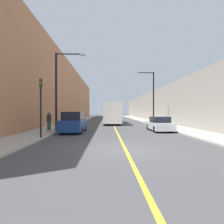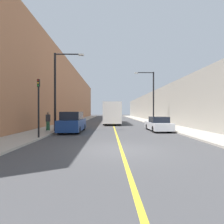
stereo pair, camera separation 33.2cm
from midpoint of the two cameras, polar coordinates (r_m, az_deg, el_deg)
name	(u,v)px [view 1 (the left image)]	position (r m, az deg, el deg)	size (l,w,h in m)	color
ground_plane	(126,150)	(9.24, 3.40, -12.19)	(200.00, 200.00, 0.00)	#474749
sidewalk_left	(80,120)	(39.52, -10.65, -2.57)	(2.99, 72.00, 0.13)	#B2AA9E
sidewalk_right	(142,120)	(39.80, 9.54, -2.55)	(2.99, 72.00, 0.13)	#B2AA9E
building_row_left	(64,94)	(40.35, -15.58, 5.81)	(4.00, 72.00, 11.85)	#B2724C
building_row_right	(157,106)	(40.59, 14.39, 1.77)	(4.00, 72.00, 6.18)	gray
road_center_line	(111,120)	(39.05, -0.52, -2.69)	(0.16, 72.00, 0.01)	gold
bus	(112,113)	(28.39, -0.48, -0.22)	(2.56, 10.51, 3.30)	silver
parked_suv_left	(74,123)	(17.13, -12.93, -3.42)	(1.92, 4.93, 1.95)	navy
car_right_near	(159,124)	(18.31, 14.68, -3.94)	(1.82, 4.43, 1.45)	silver
street_lamp_left	(59,86)	(17.42, -17.46, 8.11)	(2.83, 0.24, 7.38)	black
street_lamp_right	(152,94)	(25.81, 12.49, 5.68)	(2.83, 0.24, 7.51)	black
traffic_light	(41,106)	(13.41, -22.90, 1.93)	(0.16, 0.18, 4.15)	black
pedestrian	(49,121)	(18.14, -20.39, -2.72)	(0.39, 0.25, 1.80)	#336B47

